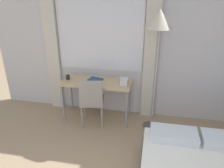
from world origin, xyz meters
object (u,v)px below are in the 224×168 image
desk (97,85)px  book (95,80)px  desk_chair (92,99)px  standing_lamp (159,25)px  telephone (124,81)px  mug (68,77)px

desk → book: book is taller
desk → desk_chair: 0.29m
desk → standing_lamp: size_ratio=0.62×
desk → book: bearing=132.0°
telephone → mug: bearing=179.1°
desk → standing_lamp: 1.46m
desk → mug: size_ratio=15.29×
telephone → mug: (-1.01, 0.02, -0.01)m
standing_lamp → telephone: standing_lamp is taller
desk_chair → telephone: size_ratio=5.01×
standing_lamp → book: bearing=171.4°
book → desk: bearing=-48.0°
telephone → book: 0.53m
standing_lamp → book: (-1.01, 0.15, -0.99)m
mug → desk_chair: bearing=-23.2°
book → desk_chair: bearing=-90.2°
desk_chair → desk: bearing=70.8°
desk → standing_lamp: standing_lamp is taller
standing_lamp → telephone: (-0.49, 0.09, -0.95)m
desk_chair → book: 0.36m
desk → standing_lamp: bearing=-7.0°
desk_chair → standing_lamp: (1.01, 0.11, 1.24)m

